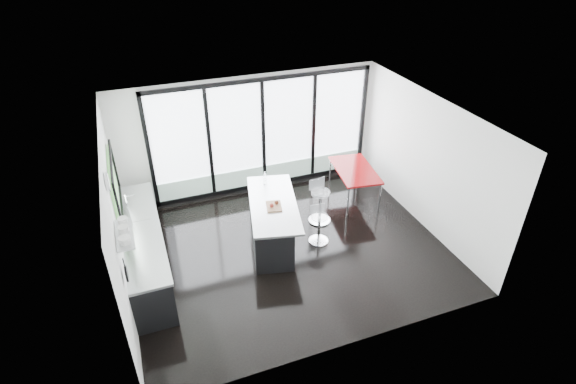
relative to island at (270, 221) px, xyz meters
name	(u,v)px	position (x,y,z in m)	size (l,w,h in m)	color
floor	(289,249)	(0.23, -0.45, -0.45)	(6.00, 5.00, 0.00)	black
ceiling	(289,118)	(0.23, -0.45, 2.35)	(6.00, 5.00, 0.00)	white
wall_back	(262,140)	(0.50, 2.02, 0.82)	(6.00, 0.09, 2.80)	silver
wall_front	(352,278)	(0.23, -2.95, 0.95)	(6.00, 0.00, 2.80)	silver
wall_left	(116,206)	(-2.74, -0.18, 1.11)	(0.26, 5.00, 2.80)	silver
wall_right	(426,162)	(3.23, -0.45, 0.95)	(0.00, 5.00, 2.80)	silver
counter_cabinets	(145,249)	(-2.44, -0.05, 0.02)	(0.69, 3.24, 1.36)	black
island	(270,221)	(0.00, 0.00, 0.00)	(1.37, 2.31, 1.15)	black
bar_stool_near	(319,229)	(0.89, -0.43, -0.13)	(0.40, 0.40, 0.63)	silver
bar_stool_far	(320,206)	(1.20, 0.23, -0.07)	(0.47, 0.47, 0.75)	silver
red_table	(354,184)	(2.30, 0.79, -0.06)	(0.83, 1.46, 0.78)	maroon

